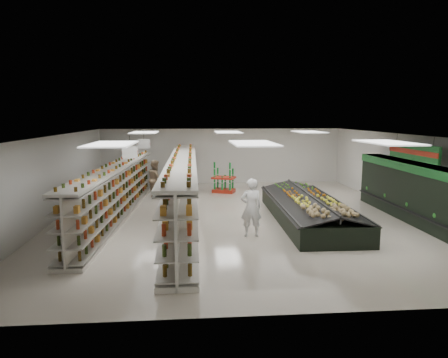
{
  "coord_description": "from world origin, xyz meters",
  "views": [
    {
      "loc": [
        -1.77,
        -15.33,
        3.94
      ],
      "look_at": [
        -0.46,
        0.7,
        1.39
      ],
      "focal_mm": 32.0,
      "sensor_mm": 36.0,
      "label": 1
    }
  ],
  "objects": [
    {
      "name": "shopper_main",
      "position": [
        0.15,
        -2.71,
        0.97
      ],
      "size": [
        0.74,
        0.52,
        1.94
      ],
      "primitive_type": "imported",
      "rotation": [
        0.0,
        0.0,
        3.22
      ],
      "color": "white",
      "rests_on": "floor"
    },
    {
      "name": "ceiling",
      "position": [
        0.0,
        0.0,
        3.2
      ],
      "size": [
        14.0,
        16.0,
        0.02
      ],
      "primitive_type": "cube",
      "color": "white",
      "rests_on": "wall_back"
    },
    {
      "name": "floor",
      "position": [
        0.0,
        0.0,
        0.0
      ],
      "size": [
        16.0,
        16.0,
        0.0
      ],
      "primitive_type": "plane",
      "color": "beige",
      "rests_on": "ground"
    },
    {
      "name": "gondola_left",
      "position": [
        -4.7,
        0.39,
        0.93
      ],
      "size": [
        1.47,
        11.78,
        2.04
      ],
      "rotation": [
        0.0,
        0.0,
        -0.05
      ],
      "color": "white",
      "rests_on": "floor"
    },
    {
      "name": "wall_left",
      "position": [
        -7.0,
        0.0,
        1.6
      ],
      "size": [
        0.02,
        16.0,
        3.2
      ],
      "primitive_type": "cube",
      "color": "silver",
      "rests_on": "floor"
    },
    {
      "name": "aisle_sign_far",
      "position": [
        -3.8,
        2.0,
        2.75
      ],
      "size": [
        0.52,
        0.06,
        0.75
      ],
      "color": "white",
      "rests_on": "ceiling"
    },
    {
      "name": "aisle_sign_near",
      "position": [
        -3.8,
        -2.0,
        2.75
      ],
      "size": [
        0.52,
        0.06,
        0.75
      ],
      "color": "white",
      "rests_on": "ceiling"
    },
    {
      "name": "wall_right",
      "position": [
        7.0,
        0.0,
        1.6
      ],
      "size": [
        0.02,
        16.0,
        3.2
      ],
      "primitive_type": "cube",
      "color": "silver",
      "rests_on": "floor"
    },
    {
      "name": "wall_back",
      "position": [
        0.0,
        8.0,
        1.6
      ],
      "size": [
        14.0,
        0.02,
        3.2
      ],
      "primitive_type": "cube",
      "color": "silver",
      "rests_on": "floor"
    },
    {
      "name": "shopper_background",
      "position": [
        -3.53,
        3.95,
        0.92
      ],
      "size": [
        0.74,
        0.99,
        1.84
      ],
      "primitive_type": "imported",
      "rotation": [
        0.0,
        0.0,
        1.79
      ],
      "color": "#9F8262",
      "rests_on": "floor"
    },
    {
      "name": "soda_endcap",
      "position": [
        -0.12,
        5.01,
        0.71
      ],
      "size": [
        1.34,
        1.13,
        1.46
      ],
      "rotation": [
        0.0,
        0.0,
        -0.37
      ],
      "color": "#B02614",
      "rests_on": "floor"
    },
    {
      "name": "gondola_center",
      "position": [
        -2.12,
        -0.09,
        1.07
      ],
      "size": [
        1.04,
        13.51,
        2.34
      ],
      "rotation": [
        0.0,
        0.0,
        -0.0
      ],
      "color": "white",
      "rests_on": "floor"
    },
    {
      "name": "wall_front",
      "position": [
        0.0,
        -8.0,
        1.6
      ],
      "size": [
        14.0,
        0.02,
        3.2
      ],
      "primitive_type": "cube",
      "color": "silver",
      "rests_on": "floor"
    },
    {
      "name": "hortifruti_banner",
      "position": [
        6.25,
        -1.5,
        2.65
      ],
      "size": [
        0.12,
        3.2,
        0.95
      ],
      "color": "#1B6728",
      "rests_on": "ceiling"
    },
    {
      "name": "produce_island",
      "position": [
        2.62,
        -0.88,
        0.48
      ],
      "size": [
        2.67,
        7.05,
        1.05
      ],
      "rotation": [
        0.0,
        0.0,
        -0.02
      ],
      "color": "black",
      "rests_on": "floor"
    },
    {
      "name": "produce_wall_case",
      "position": [
        6.53,
        -1.5,
        1.24
      ],
      "size": [
        0.93,
        8.0,
        2.2
      ],
      "color": "black",
      "rests_on": "floor"
    }
  ]
}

